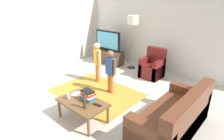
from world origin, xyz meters
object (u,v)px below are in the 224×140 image
at_px(tv_stand, 108,57).
at_px(book_stack, 88,95).
at_px(child_near_tv, 97,59).
at_px(soda_can, 68,96).
at_px(tv, 108,41).
at_px(armchair, 153,68).
at_px(couch, 175,119).
at_px(plate, 77,94).
at_px(coffee_table, 82,104).
at_px(floor_lamp, 133,23).
at_px(child_center, 110,68).
at_px(tv_remote, 97,105).
at_px(bottle, 84,102).

relative_size(tv_stand, book_stack, 4.24).
distance_m(child_near_tv, soda_can, 1.83).
xyz_separation_m(tv, armchair, (1.92, -0.02, -0.55)).
bearing_deg(soda_can, tv_stand, 119.96).
xyz_separation_m(couch, child_near_tv, (-2.65, 0.63, 0.41)).
bearing_deg(plate, coffee_table, -18.45).
distance_m(book_stack, soda_can, 0.41).
bearing_deg(floor_lamp, tv, -169.77).
distance_m(tv, child_near_tv, 1.67).
bearing_deg(tv_stand, child_near_tv, -57.42).
bearing_deg(book_stack, child_center, 110.74).
bearing_deg(tv_remote, armchair, 86.38).
relative_size(armchair, coffee_table, 0.90).
xyz_separation_m(tv, floor_lamp, (0.96, 0.17, 0.70)).
relative_size(floor_lamp, child_center, 1.58).
xyz_separation_m(child_near_tv, plate, (0.82, -1.39, -0.27)).
relative_size(coffee_table, bottle, 3.08).
bearing_deg(couch, plate, -157.49).
bearing_deg(child_near_tv, tv, 122.97).
relative_size(coffee_table, book_stack, 3.53).
bearing_deg(couch, bottle, -143.31).
relative_size(tv, plate, 5.00).
bearing_deg(armchair, plate, -93.97).
bearing_deg(plate, child_center, 93.92).
bearing_deg(bottle, tv, 126.75).
distance_m(bottle, plate, 0.58).
xyz_separation_m(floor_lamp, tv_remote, (1.39, -2.96, -1.11)).
distance_m(coffee_table, plate, 0.32).
bearing_deg(tv_stand, tv, -90.00).
bearing_deg(floor_lamp, armchair, -11.29).
xyz_separation_m(tv, bottle, (2.24, -3.01, -0.29)).
distance_m(floor_lamp, coffee_table, 3.45).
height_order(tv, coffee_table, tv).
distance_m(tv_stand, couch, 4.11).
height_order(tv_stand, floor_lamp, floor_lamp).
relative_size(bottle, plate, 1.48).
xyz_separation_m(coffee_table, bottle, (0.22, -0.12, 0.19)).
bearing_deg(tv, child_near_tv, -57.03).
relative_size(couch, book_stack, 6.35).
xyz_separation_m(couch, armchair, (-1.64, 2.01, 0.01)).
height_order(armchair, floor_lamp, floor_lamp).
bearing_deg(child_center, floor_lamp, 110.68).
relative_size(child_near_tv, tv_remote, 6.82).
bearing_deg(child_center, tv, 134.89).
distance_m(tv_stand, floor_lamp, 1.62).
height_order(child_center, plate, child_center).
xyz_separation_m(bottle, plate, (-0.52, 0.22, -0.13)).
xyz_separation_m(child_near_tv, coffee_table, (1.12, -1.49, -0.33)).
bearing_deg(floor_lamp, coffee_table, -70.78).
xyz_separation_m(tv_stand, coffee_table, (2.02, -2.91, 0.13)).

